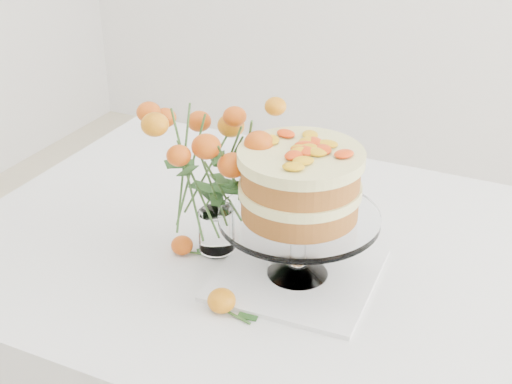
% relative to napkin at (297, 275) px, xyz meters
% --- Properties ---
extents(table, '(1.43, 0.93, 0.76)m').
position_rel_napkin_xyz_m(table, '(0.00, 0.09, -0.09)').
color(table, tan).
rests_on(table, ground).
extents(napkin, '(0.29, 0.29, 0.01)m').
position_rel_napkin_xyz_m(napkin, '(0.00, 0.00, 0.00)').
color(napkin, white).
rests_on(napkin, table).
extents(cake_stand, '(0.29, 0.29, 0.26)m').
position_rel_napkin_xyz_m(cake_stand, '(0.00, -0.00, 0.18)').
color(cake_stand, white).
rests_on(cake_stand, napkin).
extents(rose_vase, '(0.28, 0.28, 0.35)m').
position_rel_napkin_xyz_m(rose_vase, '(-0.17, 0.01, 0.20)').
color(rose_vase, white).
rests_on(rose_vase, table).
extents(loose_rose_near, '(0.09, 0.05, 0.04)m').
position_rel_napkin_xyz_m(loose_rose_near, '(-0.08, -0.15, 0.02)').
color(loose_rose_near, orange).
rests_on(loose_rose_near, table).
extents(loose_rose_far, '(0.08, 0.04, 0.04)m').
position_rel_napkin_xyz_m(loose_rose_far, '(-0.23, -0.02, 0.01)').
color(loose_rose_far, '#C35309').
rests_on(loose_rose_far, table).
extents(stray_petal_a, '(0.03, 0.02, 0.00)m').
position_rel_napkin_xyz_m(stray_petal_a, '(-0.12, -0.01, -0.00)').
color(stray_petal_a, '#E3A20E').
rests_on(stray_petal_a, table).
extents(stray_petal_b, '(0.03, 0.02, 0.00)m').
position_rel_napkin_xyz_m(stray_petal_b, '(-0.02, -0.05, -0.00)').
color(stray_petal_b, '#E3A20E').
rests_on(stray_petal_b, table).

